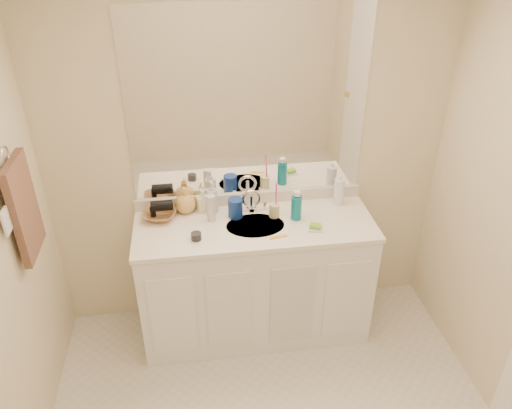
{
  "coord_description": "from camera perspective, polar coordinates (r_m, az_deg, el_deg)",
  "views": [
    {
      "loc": [
        -0.37,
        -1.59,
        2.6
      ],
      "look_at": [
        0.0,
        0.97,
        1.05
      ],
      "focal_mm": 35.0,
      "sensor_mm": 36.0,
      "label": 1
    }
  ],
  "objects": [
    {
      "name": "switch_plate",
      "position": [
        2.68,
        -26.64,
        -1.71
      ],
      "size": [
        0.01,
        0.08,
        0.13
      ],
      "primitive_type": "cube",
      "color": "white",
      "rests_on": "wall_left"
    },
    {
      "name": "hand_towel",
      "position": [
        2.86,
        -24.98,
        -0.4
      ],
      "size": [
        0.04,
        0.32,
        0.55
      ],
      "primitive_type": "cube",
      "color": "#4E3329",
      "rests_on": "towel_ring"
    },
    {
      "name": "clear_pump_bottle",
      "position": [
        3.37,
        9.45,
        1.46
      ],
      "size": [
        0.09,
        0.09,
        0.18
      ],
      "primitive_type": "cylinder",
      "rotation": [
        0.0,
        0.0,
        -0.38
      ],
      "color": "white",
      "rests_on": "countertop"
    },
    {
      "name": "sink_basin",
      "position": [
        3.14,
        -0.08,
        -2.57
      ],
      "size": [
        0.37,
        0.37,
        0.02
      ],
      "primitive_type": "cylinder",
      "color": "beige",
      "rests_on": "countertop"
    },
    {
      "name": "green_soap",
      "position": [
        3.11,
        6.81,
        -2.46
      ],
      "size": [
        0.08,
        0.07,
        0.02
      ],
      "primitive_type": "cube",
      "rotation": [
        0.0,
        0.0,
        -0.42
      ],
      "color": "#77C12F",
      "rests_on": "soap_dish"
    },
    {
      "name": "countertop",
      "position": [
        3.16,
        -0.13,
        -2.42
      ],
      "size": [
        1.52,
        0.57,
        0.03
      ],
      "primitive_type": "cube",
      "color": "white",
      "rests_on": "vanity_cabinet"
    },
    {
      "name": "hair_dryer",
      "position": [
        3.22,
        -10.71,
        -0.14
      ],
      "size": [
        0.14,
        0.07,
        0.07
      ],
      "primitive_type": "cylinder",
      "rotation": [
        0.0,
        1.57,
        0.01
      ],
      "color": "black",
      "rests_on": "wicker_basket"
    },
    {
      "name": "blue_mug",
      "position": [
        3.19,
        -2.38,
        -0.4
      ],
      "size": [
        0.12,
        0.12,
        0.13
      ],
      "primitive_type": "cylinder",
      "rotation": [
        0.0,
        0.0,
        0.4
      ],
      "color": "navy",
      "rests_on": "countertop"
    },
    {
      "name": "vanity_cabinet",
      "position": [
        3.42,
        -0.12,
        -8.6
      ],
      "size": [
        1.5,
        0.55,
        0.85
      ],
      "primitive_type": "cube",
      "color": "white",
      "rests_on": "floor"
    },
    {
      "name": "soap_dish",
      "position": [
        3.12,
        6.79,
        -2.75
      ],
      "size": [
        0.11,
        0.1,
        0.01
      ],
      "primitive_type": "cube",
      "rotation": [
        0.0,
        0.0,
        -0.23
      ],
      "color": "white",
      "rests_on": "countertop"
    },
    {
      "name": "wicker_basket",
      "position": [
        3.25,
        -10.95,
        -1.13
      ],
      "size": [
        0.25,
        0.25,
        0.05
      ],
      "primitive_type": "imported",
      "rotation": [
        0.0,
        0.0,
        -0.19
      ],
      "color": "olive",
      "rests_on": "countertop"
    },
    {
      "name": "dark_jar",
      "position": [
        3.02,
        -6.85,
        -3.63
      ],
      "size": [
        0.07,
        0.07,
        0.04
      ],
      "primitive_type": "cylinder",
      "rotation": [
        0.0,
        0.0,
        0.13
      ],
      "color": "black",
      "rests_on": "countertop"
    },
    {
      "name": "soap_bottle_white",
      "position": [
        3.24,
        -5.06,
        0.91
      ],
      "size": [
        0.11,
        0.11,
        0.22
      ],
      "primitive_type": "imported",
      "rotation": [
        0.0,
        0.0,
        0.29
      ],
      "color": "silver",
      "rests_on": "countertop"
    },
    {
      "name": "soap_bottle_cream",
      "position": [
        3.27,
        -6.18,
        0.49
      ],
      "size": [
        0.09,
        0.09,
        0.15
      ],
      "primitive_type": "imported",
      "rotation": [
        0.0,
        0.0,
        0.31
      ],
      "color": "#FFFCCF",
      "rests_on": "countertop"
    },
    {
      "name": "towel_ring",
      "position": [
        2.74,
        -26.74,
        4.94
      ],
      "size": [
        0.01,
        0.11,
        0.11
      ],
      "primitive_type": "torus",
      "rotation": [
        0.0,
        1.57,
        0.0
      ],
      "color": "silver",
      "rests_on": "wall_left"
    },
    {
      "name": "toothbrush",
      "position": [
        3.15,
        2.32,
        0.96
      ],
      "size": [
        0.02,
        0.04,
        0.2
      ],
      "primitive_type": "cylinder",
      "rotation": [
        0.14,
        0.0,
        -0.22
      ],
      "color": "#FF4399",
      "rests_on": "tan_cup"
    },
    {
      "name": "wall_back",
      "position": [
        3.23,
        -0.82,
        5.21
      ],
      "size": [
        2.6,
        0.02,
        2.4
      ],
      "primitive_type": "cube",
      "color": "beige",
      "rests_on": "floor"
    },
    {
      "name": "extra_white_bottle",
      "position": [
        3.15,
        -5.17,
        -0.41
      ],
      "size": [
        0.07,
        0.07,
        0.18
      ],
      "primitive_type": "cylinder",
      "rotation": [
        0.0,
        0.0,
        0.24
      ],
      "color": "silver",
      "rests_on": "countertop"
    },
    {
      "name": "mirror",
      "position": [
        3.09,
        -0.85,
        11.19
      ],
      "size": [
        1.48,
        0.01,
        1.2
      ],
      "primitive_type": "cube",
      "color": "white",
      "rests_on": "wall_back"
    },
    {
      "name": "faucet",
      "position": [
        3.26,
        -0.52,
        0.13
      ],
      "size": [
        0.02,
        0.02,
        0.11
      ],
      "primitive_type": "cylinder",
      "color": "silver",
      "rests_on": "countertop"
    },
    {
      "name": "backsplash",
      "position": [
        3.35,
        -0.75,
        0.78
      ],
      "size": [
        1.52,
        0.03,
        0.08
      ],
      "primitive_type": "cube",
      "color": "silver",
      "rests_on": "countertop"
    },
    {
      "name": "mouthwash_bottle",
      "position": [
        3.17,
        4.62,
        -0.36
      ],
      "size": [
        0.07,
        0.07,
        0.16
      ],
      "primitive_type": "cylinder",
      "rotation": [
        0.0,
        0.0,
        -0.03
      ],
      "color": "#0B7184",
      "rests_on": "countertop"
    },
    {
      "name": "tan_cup",
      "position": [
        3.2,
        2.1,
        -0.68
      ],
      "size": [
        0.08,
        0.08,
        0.09
      ],
      "primitive_type": "cylinder",
      "rotation": [
        0.0,
        0.0,
        0.24
      ],
      "color": "beige",
      "rests_on": "countertop"
    },
    {
      "name": "soap_bottle_yellow",
      "position": [
        3.26,
        -8.11,
        0.53
      ],
      "size": [
        0.14,
        0.14,
        0.18
      ],
      "primitive_type": "imported",
      "rotation": [
        0.0,
        0.0,
        -0.01
      ],
      "color": "tan",
      "rests_on": "countertop"
    },
    {
      "name": "orange_comb",
      "position": [
        3.03,
        2.57,
        -3.72
      ],
      "size": [
        0.11,
        0.04,
        0.0
      ],
      "primitive_type": "cube",
      "rotation": [
        0.0,
        0.0,
        0.17
      ],
      "color": "#FFA21A",
      "rests_on": "countertop"
    }
  ]
}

